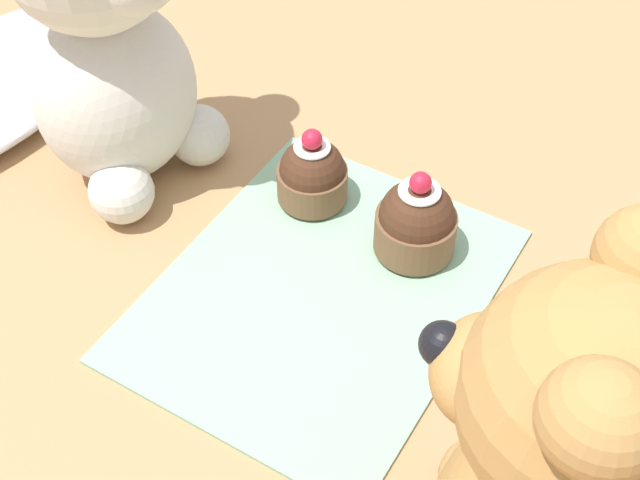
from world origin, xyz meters
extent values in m
plane|color=tan|center=(0.00, 0.00, 0.00)|extent=(4.00, 4.00, 0.00)
cube|color=#8EBC99|center=(0.00, 0.00, 0.00)|extent=(0.26, 0.21, 0.01)
ellipsoid|color=silver|center=(0.04, 0.20, 0.07)|extent=(0.14, 0.13, 0.14)
sphere|color=silver|center=(-0.01, 0.17, 0.02)|extent=(0.05, 0.05, 0.05)
sphere|color=silver|center=(0.07, 0.16, 0.02)|extent=(0.05, 0.05, 0.05)
sphere|color=#B78447|center=(-0.12, -0.20, 0.19)|extent=(0.11, 0.11, 0.11)
ellipsoid|color=#B78447|center=(-0.13, -0.16, 0.18)|extent=(0.06, 0.05, 0.04)
sphere|color=black|center=(-0.13, -0.14, 0.19)|extent=(0.02, 0.02, 0.02)
sphere|color=#B78447|center=(-0.16, -0.20, 0.23)|extent=(0.04, 0.04, 0.04)
sphere|color=#B78447|center=(-0.09, -0.16, 0.02)|extent=(0.05, 0.05, 0.05)
cylinder|color=brown|center=(0.08, 0.05, 0.02)|extent=(0.05, 0.05, 0.03)
sphere|color=#472819|center=(0.08, 0.05, 0.03)|extent=(0.05, 0.05, 0.05)
cylinder|color=white|center=(0.08, 0.05, 0.06)|extent=(0.03, 0.03, 0.00)
sphere|color=red|center=(0.08, 0.05, 0.06)|extent=(0.02, 0.02, 0.02)
cylinder|color=brown|center=(0.07, -0.04, 0.02)|extent=(0.06, 0.06, 0.03)
sphere|color=#472819|center=(0.07, -0.04, 0.04)|extent=(0.05, 0.05, 0.05)
cylinder|color=white|center=(0.07, -0.04, 0.06)|extent=(0.03, 0.03, 0.00)
sphere|color=red|center=(0.07, -0.04, 0.07)|extent=(0.02, 0.02, 0.02)
camera|label=1|loc=(-0.34, -0.20, 0.48)|focal=50.00mm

